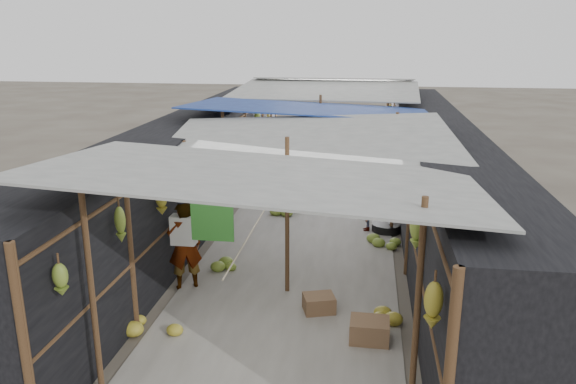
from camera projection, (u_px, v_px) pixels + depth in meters
The scene contains 13 objects.
aisle_slab at pixel (309, 223), 12.63m from camera, with size 3.60×16.00×0.02m, color #9E998E.
stall_left at pixel (191, 169), 12.68m from camera, with size 1.40×15.00×2.30m, color black.
stall_right at pixel (436, 178), 11.95m from camera, with size 1.40×15.00×2.30m, color black.
crate_near at pixel (319, 304), 8.59m from camera, with size 0.46×0.37×0.28m, color #856243.
crate_mid at pixel (369, 331), 7.77m from camera, with size 0.54×0.43×0.32m, color #856243.
crate_back at pixel (279, 198), 14.02m from camera, with size 0.42×0.34×0.27m, color #856243.
black_basin at pixel (386, 228), 12.05m from camera, with size 0.62×0.62×0.18m, color black.
vendor_elderly at pixel (185, 245), 9.25m from camera, with size 0.55×0.36×1.52m, color white.
shopper_blue at pixel (310, 172), 13.91m from camera, with size 0.77×0.60×1.58m, color #1C488D.
vendor_seated at pixel (366, 209), 12.00m from camera, with size 0.64×0.37×0.99m, color #514A46.
market_canopy at pixel (313, 114), 12.27m from camera, with size 5.62×15.20×2.77m.
hanging_bananas at pixel (318, 149), 12.33m from camera, with size 3.96×13.79×0.84m.
floor_bananas at pixel (306, 222), 12.19m from camera, with size 4.04×10.66×0.36m.
Camera 1 is at (1.21, -5.40, 4.16)m, focal length 35.00 mm.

